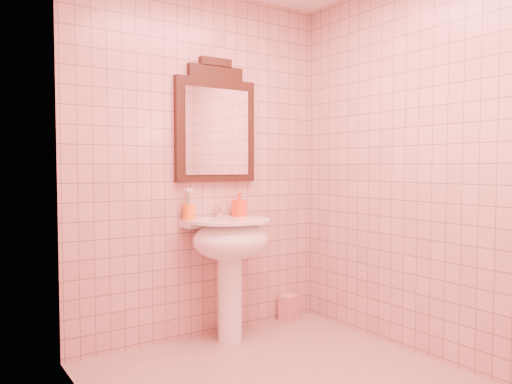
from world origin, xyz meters
TOP-DOWN VIEW (x-y plane):
  - back_wall at (0.00, 1.10)m, footprint 2.00×0.02m
  - pedestal_sink at (0.10, 0.87)m, footprint 0.58×0.58m
  - faucet at (0.10, 1.01)m, footprint 0.04×0.16m
  - mirror at (0.10, 1.07)m, footprint 0.64×0.06m
  - toothbrush_cup at (-0.14, 1.04)m, footprint 0.09×0.09m
  - soap_dispenser at (0.26, 1.01)m, footprint 0.09×0.09m
  - towel at (0.75, 1.04)m, footprint 0.19×0.16m

SIDE VIEW (x-z plane):
  - towel at x=0.75m, z-range 0.00..0.20m
  - pedestal_sink at x=0.10m, z-range 0.23..1.09m
  - toothbrush_cup at x=-0.14m, z-range 0.82..1.02m
  - faucet at x=0.10m, z-range 0.87..0.97m
  - soap_dispenser at x=0.26m, z-range 0.86..1.04m
  - back_wall at x=0.00m, z-range 0.00..2.50m
  - mirror at x=0.10m, z-range 1.09..1.98m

